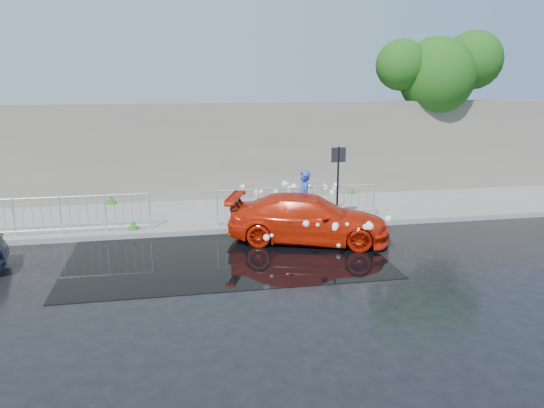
# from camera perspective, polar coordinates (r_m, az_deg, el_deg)

# --- Properties ---
(ground) EXTENTS (90.00, 90.00, 0.00)m
(ground) POSITION_cam_1_polar(r_m,az_deg,el_deg) (13.07, -6.73, -6.98)
(ground) COLOR black
(ground) RESTS_ON ground
(pavement) EXTENTS (30.00, 4.00, 0.15)m
(pavement) POSITION_cam_1_polar(r_m,az_deg,el_deg) (17.82, -7.93, -1.18)
(pavement) COLOR slate
(pavement) RESTS_ON ground
(curb) EXTENTS (30.00, 0.25, 0.16)m
(curb) POSITION_cam_1_polar(r_m,az_deg,el_deg) (15.89, -7.54, -2.96)
(curb) COLOR slate
(curb) RESTS_ON ground
(retaining_wall) EXTENTS (30.00, 0.60, 3.50)m
(retaining_wall) POSITION_cam_1_polar(r_m,az_deg,el_deg) (19.62, -8.45, 5.60)
(retaining_wall) COLOR #675E56
(retaining_wall) RESTS_ON pavement
(puddle) EXTENTS (8.00, 5.00, 0.01)m
(puddle) POSITION_cam_1_polar(r_m,az_deg,el_deg) (14.04, -4.99, -5.44)
(puddle) COLOR black
(puddle) RESTS_ON ground
(sign_post) EXTENTS (0.45, 0.06, 2.50)m
(sign_post) POSITION_cam_1_polar(r_m,az_deg,el_deg) (16.36, 7.12, 3.45)
(sign_post) COLOR black
(sign_post) RESTS_ON ground
(tree) EXTENTS (5.12, 2.99, 6.34)m
(tree) POSITION_cam_1_polar(r_m,az_deg,el_deg) (22.23, 17.69, 13.51)
(tree) COLOR #332114
(tree) RESTS_ON ground
(railing_left) EXTENTS (5.05, 0.05, 1.10)m
(railing_left) POSITION_cam_1_polar(r_m,az_deg,el_deg) (16.36, -21.82, -0.98)
(railing_left) COLOR silver
(railing_left) RESTS_ON pavement
(railing_right) EXTENTS (5.05, 0.05, 1.10)m
(railing_right) POSITION_cam_1_polar(r_m,az_deg,el_deg) (16.48, 2.78, 0.09)
(railing_right) COLOR silver
(railing_right) RESTS_ON pavement
(weeds) EXTENTS (12.17, 3.93, 0.41)m
(weeds) POSITION_cam_1_polar(r_m,az_deg,el_deg) (17.19, -9.04, -0.92)
(weeds) COLOR #134A16
(weeds) RESTS_ON pavement
(water_spray) EXTENTS (3.61, 5.82, 1.09)m
(water_spray) POSITION_cam_1_polar(r_m,az_deg,el_deg) (16.19, 3.27, -0.02)
(water_spray) COLOR white
(water_spray) RESTS_ON ground
(red_car) EXTENTS (4.90, 3.24, 1.32)m
(red_car) POSITION_cam_1_polar(r_m,az_deg,el_deg) (14.99, 3.96, -1.58)
(red_car) COLOR red
(red_car) RESTS_ON ground
(person) EXTENTS (0.48, 0.69, 1.81)m
(person) POSITION_cam_1_polar(r_m,az_deg,el_deg) (16.13, 3.43, 0.42)
(person) COLOR #2345AF
(person) RESTS_ON ground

